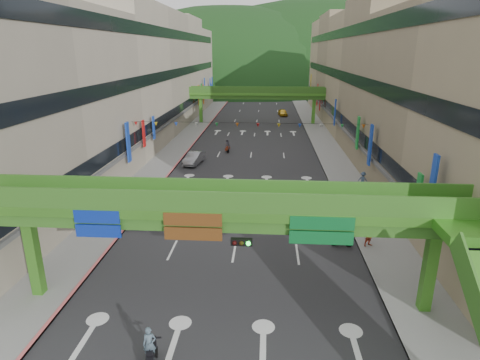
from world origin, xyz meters
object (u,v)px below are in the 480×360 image
object	(u,v)px
car_silver	(194,158)
car_yellow	(283,113)
scooter_rider_near	(150,348)
scooter_rider_mid	(240,211)
pedestrian_red	(370,237)
overpass_near	(241,224)

from	to	relation	value
car_silver	car_yellow	distance (m)	42.01
scooter_rider_near	car_yellow	distance (m)	74.60
scooter_rider_mid	pedestrian_red	size ratio (longest dim) A/B	1.11
scooter_rider_mid	pedestrian_red	xyz separation A→B (m)	(9.77, -4.07, -0.11)
scooter_rider_mid	car_silver	size ratio (longest dim) A/B	0.41
scooter_rider_near	scooter_rider_mid	distance (m)	16.73
car_silver	car_yellow	bearing A→B (deg)	82.01
scooter_rider_mid	scooter_rider_near	bearing A→B (deg)	-100.13
car_silver	scooter_rider_mid	bearing A→B (deg)	-58.91
scooter_rider_mid	car_silver	distance (m)	18.88
overpass_near	scooter_rider_near	xyz separation A→B (m)	(-3.85, -4.38, -4.29)
scooter_rider_near	pedestrian_red	size ratio (longest dim) A/B	1.19
scooter_rider_near	scooter_rider_mid	world-z (taller)	scooter_rider_near
car_yellow	pedestrian_red	xyz separation A→B (m)	(4.36, -61.73, 0.11)
overpass_near	scooter_rider_mid	distance (m)	12.85
car_yellow	pedestrian_red	world-z (taller)	pedestrian_red
scooter_rider_mid	car_yellow	world-z (taller)	scooter_rider_mid
scooter_rider_mid	car_silver	xyz separation A→B (m)	(-7.03, 17.53, -0.19)
overpass_near	car_yellow	world-z (taller)	overpass_near
overpass_near	pedestrian_red	distance (m)	12.73
overpass_near	scooter_rider_near	world-z (taller)	overpass_near
car_yellow	overpass_near	bearing A→B (deg)	-100.87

